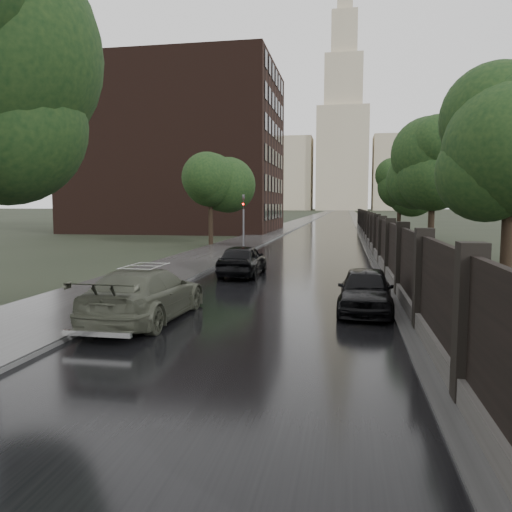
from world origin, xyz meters
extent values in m
plane|color=black|center=(0.00, 0.00, 0.00)|extent=(800.00, 800.00, 0.00)
cube|color=black|center=(0.00, 190.00, 0.01)|extent=(8.00, 420.00, 0.02)
cube|color=#2D2D2D|center=(-6.00, 190.00, 0.08)|extent=(4.00, 420.00, 0.16)
cube|color=#2D2D2D|center=(5.50, 190.00, 0.04)|extent=(3.00, 420.00, 0.08)
cube|color=#383533|center=(4.60, 32.00, 0.25)|extent=(0.40, 75.00, 0.50)
cube|color=black|center=(4.60, 32.00, 1.50)|extent=(0.15, 75.00, 2.00)
cube|color=black|center=(4.60, 70.00, 1.35)|extent=(0.45, 0.45, 2.70)
cylinder|color=black|center=(-8.00, 30.00, 2.93)|extent=(0.36, 0.36, 5.85)
sphere|color=black|center=(-8.00, 30.00, 5.27)|extent=(4.25, 4.25, 4.25)
cylinder|color=black|center=(7.50, 8.00, 2.76)|extent=(0.36, 0.36, 5.53)
sphere|color=black|center=(7.50, 8.00, 4.97)|extent=(4.08, 4.08, 4.08)
cylinder|color=black|center=(7.50, 22.00, 2.76)|extent=(0.36, 0.36, 5.53)
sphere|color=black|center=(7.50, 22.00, 4.97)|extent=(4.08, 4.08, 4.08)
cylinder|color=black|center=(7.50, 40.00, 2.76)|extent=(0.36, 0.36, 5.53)
sphere|color=black|center=(7.50, 40.00, 4.97)|extent=(4.08, 4.08, 4.08)
cylinder|color=#59595E|center=(-4.30, 25.00, 1.50)|extent=(0.12, 0.12, 3.00)
imported|color=#59595E|center=(-4.30, 25.00, 3.50)|extent=(0.16, 0.20, 1.00)
sphere|color=#FF0C0C|center=(-4.30, 24.85, 3.35)|extent=(0.14, 0.14, 0.14)
cube|color=black|center=(-18.00, 52.00, 10.00)|extent=(24.00, 18.00, 20.00)
cube|color=tan|center=(-32.00, 300.00, 22.00)|extent=(28.00, 22.00, 44.00)
cube|color=tan|center=(32.00, 300.00, 22.00)|extent=(28.00, 22.00, 44.00)
cube|color=tan|center=(0.00, 300.00, 30.00)|extent=(30.00, 30.00, 60.00)
cube|color=tan|center=(0.00, 300.00, 70.00)|extent=(22.00, 22.00, 40.00)
cube|color=tan|center=(0.00, 300.00, 100.00)|extent=(15.00, 15.00, 30.00)
cube|color=tan|center=(0.00, 300.00, 122.00)|extent=(9.00, 9.00, 18.00)
imported|color=#45483A|center=(-3.01, 4.75, 0.76)|extent=(2.25, 5.30, 1.52)
imported|color=black|center=(-2.10, 14.02, 0.75)|extent=(1.78, 4.39, 1.49)
imported|color=black|center=(3.22, 7.04, 0.69)|extent=(1.80, 4.11, 1.38)
camera|label=1|loc=(2.58, -8.48, 3.30)|focal=35.00mm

